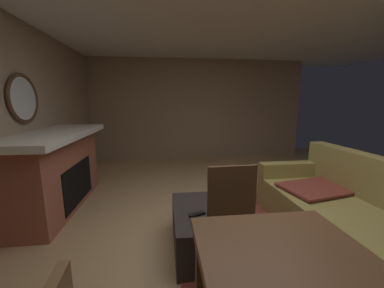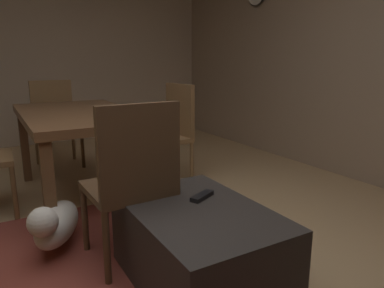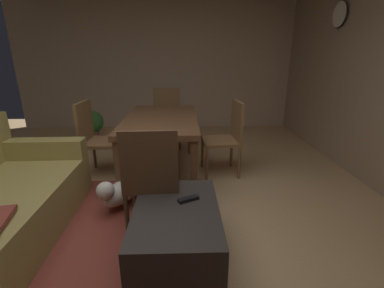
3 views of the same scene
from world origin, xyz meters
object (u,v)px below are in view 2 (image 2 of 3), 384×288
dining_chair_east (55,118)px  dining_table (80,121)px  tv_remote (202,196)px  small_dog (55,223)px  dining_chair_south (170,128)px  ottoman_coffee_table (198,247)px  dining_chair_west (133,177)px

dining_chair_east → dining_table: bearing=-179.8°
dining_table → tv_remote: bearing=-168.0°
small_dog → tv_remote: bearing=-132.8°
small_dog → dining_table: bearing=-24.2°
dining_chair_south → small_dog: size_ratio=1.61×
tv_remote → dining_chair_south: (1.42, -0.52, 0.09)m
tv_remote → dining_chair_east: dining_chair_east is taller
tv_remote → dining_chair_south: size_ratio=0.17×
dining_table → dining_chair_south: size_ratio=1.71×
ottoman_coffee_table → dining_table: dining_table is taller
dining_chair_south → small_dog: bearing=124.3°
dining_chair_east → dining_chair_west: same height
dining_chair_south → small_dog: (-0.81, 1.18, -0.35)m
ottoman_coffee_table → tv_remote: 0.26m
dining_table → dining_chair_south: (0.01, -0.82, -0.13)m
ottoman_coffee_table → small_dog: size_ratio=1.57×
ottoman_coffee_table → dining_chair_south: bearing=-21.7°
ottoman_coffee_table → dining_chair_east: 2.73m
tv_remote → dining_chair_south: 1.51m
tv_remote → dining_table: size_ratio=0.10×
dining_chair_east → dining_chair_west: size_ratio=1.00×
ottoman_coffee_table → dining_table: bearing=8.0°
tv_remote → dining_chair_east: bearing=-19.2°
ottoman_coffee_table → small_dog: (0.72, 0.57, -0.03)m
ottoman_coffee_table → tv_remote: tv_remote is taller
small_dog → dining_chair_west: bearing=-136.6°
ottoman_coffee_table → dining_chair_south: (1.53, -0.61, 0.31)m
ottoman_coffee_table → dining_table: size_ratio=0.57×
tv_remote → small_dog: bearing=21.3°
dining_table → dining_chair_east: dining_chair_east is taller
ottoman_coffee_table → tv_remote: size_ratio=5.65×
dining_chair_east → dining_chair_south: size_ratio=1.00×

